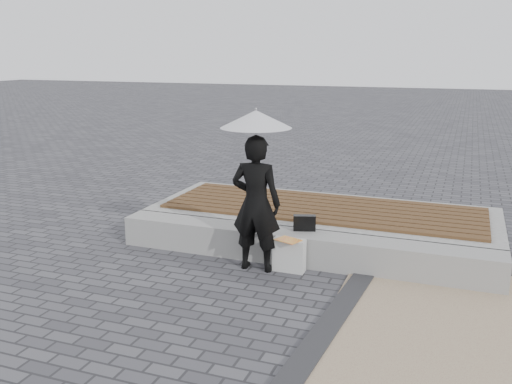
# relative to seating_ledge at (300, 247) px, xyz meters

# --- Properties ---
(ground) EXTENTS (80.00, 80.00, 0.00)m
(ground) POSITION_rel_seating_ledge_xyz_m (0.00, -1.60, -0.20)
(ground) COLOR #4B4B50
(ground) RESTS_ON ground
(edging_band) EXTENTS (0.61, 5.20, 0.04)m
(edging_band) POSITION_rel_seating_ledge_xyz_m (0.75, -2.10, -0.18)
(edging_band) COLOR #2C2C2E
(edging_band) RESTS_ON ground
(seating_ledge) EXTENTS (5.00, 0.45, 0.40)m
(seating_ledge) POSITION_rel_seating_ledge_xyz_m (0.00, 0.00, 0.00)
(seating_ledge) COLOR gray
(seating_ledge) RESTS_ON ground
(timber_platform) EXTENTS (5.00, 2.00, 0.40)m
(timber_platform) POSITION_rel_seating_ledge_xyz_m (0.00, 1.20, 0.00)
(timber_platform) COLOR #ACACA6
(timber_platform) RESTS_ON ground
(timber_decking) EXTENTS (4.60, 1.60, 0.04)m
(timber_decking) POSITION_rel_seating_ledge_xyz_m (0.00, 1.20, 0.22)
(timber_decking) COLOR brown
(timber_decking) RESTS_ON timber_platform
(woman) EXTENTS (0.64, 0.43, 1.71)m
(woman) POSITION_rel_seating_ledge_xyz_m (-0.45, -0.42, 0.65)
(woman) COLOR black
(woman) RESTS_ON ground
(parasol) EXTENTS (0.86, 0.86, 1.09)m
(parasol) POSITION_rel_seating_ledge_xyz_m (-0.45, -0.42, 1.69)
(parasol) COLOR #A3A3A7
(parasol) RESTS_ON ground
(handbag) EXTENTS (0.31, 0.19, 0.20)m
(handbag) POSITION_rel_seating_ledge_xyz_m (0.03, 0.11, 0.30)
(handbag) COLOR black
(handbag) RESTS_ON seating_ledge
(canvas_tote) EXTENTS (0.40, 0.17, 0.42)m
(canvas_tote) POSITION_rel_seating_ledge_xyz_m (-0.03, -0.34, 0.01)
(canvas_tote) COLOR #BBBBB6
(canvas_tote) RESTS_ON ground
(magazine) EXTENTS (0.34, 0.30, 0.01)m
(magazine) POSITION_rel_seating_ledge_xyz_m (-0.03, -0.39, 0.22)
(magazine) COLOR red
(magazine) RESTS_ON canvas_tote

